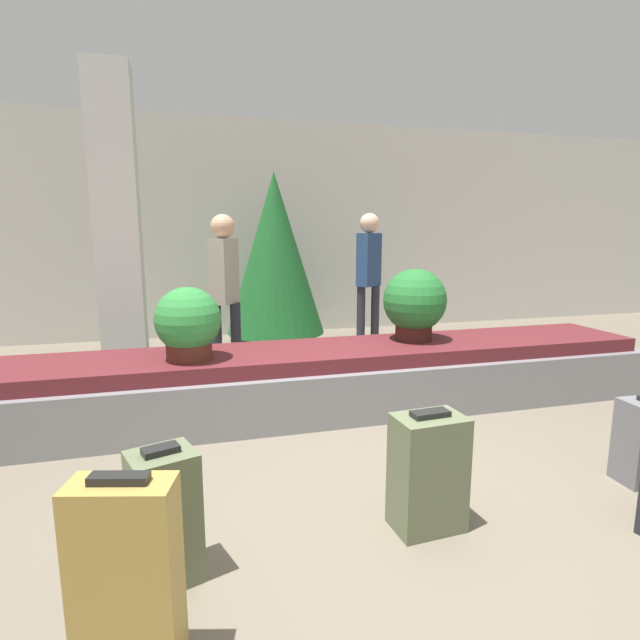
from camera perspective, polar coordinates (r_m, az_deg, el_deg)
ground_plane at (r=3.12m, az=8.63°, el=-20.38°), size 18.00×18.00×0.00m
back_wall at (r=7.75m, az=-7.04°, el=10.27°), size 18.00×0.06×3.20m
carousel at (r=4.46m, az=0.00°, el=-6.87°), size 6.28×1.00×0.56m
pillar at (r=5.62m, az=-22.09°, el=9.66°), size 0.43×0.43×3.20m
suitcase_1 at (r=2.51m, az=-17.33°, el=-20.66°), size 0.34×0.32×0.65m
suitcase_2 at (r=2.82m, az=12.22°, el=-16.63°), size 0.38×0.27×0.66m
suitcase_4 at (r=2.08m, az=-21.22°, el=-25.95°), size 0.40×0.26×0.77m
potted_plant_0 at (r=4.73m, az=10.75°, el=1.88°), size 0.59×0.59×0.67m
potted_plant_1 at (r=4.08m, az=-14.85°, el=-0.42°), size 0.52×0.52×0.58m
traveler_0 at (r=6.55m, az=5.60°, el=5.87°), size 0.37×0.33×1.80m
traveler_1 at (r=5.23m, az=-10.86°, el=4.20°), size 0.32×0.37×1.74m
decorated_tree at (r=6.86m, az=-5.18°, el=7.53°), size 1.34×1.34×2.35m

